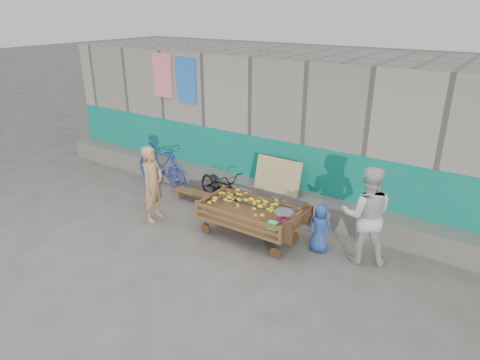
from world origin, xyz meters
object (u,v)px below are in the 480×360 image
Objects in this scene: banana_cart at (248,209)px; bicycle_dark at (221,187)px; bicycle_blue at (162,166)px; child at (320,228)px; bench at (194,194)px; vendor_man at (153,184)px; woman at (366,215)px.

banana_cart is 1.26× the size of bicycle_dark.
banana_cart is 1.12× the size of bicycle_blue.
bicycle_dark is 0.89× the size of bicycle_blue.
child is at bearing -80.79° from bicycle_dark.
vendor_man is at bearing -96.03° from bench.
woman is at bearing -75.84° from bicycle_dark.
bicycle_dark is at bearing -40.16° from vendor_man.
vendor_man reaches higher than banana_cart.
banana_cart is at bearing -88.55° from vendor_man.
banana_cart is 2.13× the size of bench.
bench is at bearing -10.44° from child.
bicycle_dark is at bearing -82.25° from bicycle_blue.
vendor_man is 0.91× the size of woman.
bicycle_blue is at bearing 163.82° from banana_cart.
woman reaches higher than bicycle_blue.
child is 0.57× the size of bicycle_dark.
bench is 1.16m from bicycle_blue.
bench is 0.61× the size of vendor_man.
child is 4.21m from bicycle_blue.
bicycle_blue is (-2.89, 0.84, -0.04)m from banana_cart.
bench is at bearing 160.32° from banana_cart.
vendor_man reaches higher than child.
child is at bearing 13.20° from banana_cart.
bicycle_dark is at bearing -16.28° from child.
child is at bearing -11.69° from woman.
banana_cart reaches higher than bicycle_dark.
vendor_man is at bearing -134.51° from bicycle_blue.
child is at bearing -6.39° from bench.
banana_cart is 1.97m from vendor_man.
woman is 0.95× the size of bicycle_blue.
bench is (-1.80, 0.64, -0.40)m from banana_cart.
bicycle_blue is at bearing 26.76° from vendor_man.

